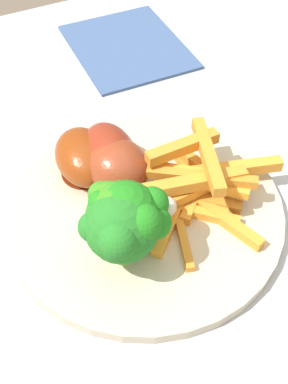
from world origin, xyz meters
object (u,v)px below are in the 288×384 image
(broccoli_floret_front, at_px, (131,216))
(carrot_fries_pile, at_px, (200,185))
(broccoli_floret_middle, at_px, (118,227))
(dinner_plate, at_px, (144,210))
(broccoli_floret_back, at_px, (122,216))
(dining_table, at_px, (83,276))
(chicken_drumstick_far, at_px, (119,168))
(chicken_drumstick_near, at_px, (111,158))
(chicken_drumstick_extra, at_px, (85,161))

(broccoli_floret_front, xyz_separation_m, carrot_fries_pile, (-0.08, -0.03, -0.03))
(broccoli_floret_middle, bearing_deg, dinner_plate, -135.44)
(broccoli_floret_back, distance_m, carrot_fries_pile, 0.09)
(dining_table, xyz_separation_m, broccoli_floret_front, (-0.03, 0.07, 0.17))
(dinner_plate, relative_size, broccoli_floret_front, 3.37)
(dining_table, relative_size, dinner_plate, 3.86)
(chicken_drumstick_far, bearing_deg, broccoli_floret_middle, 65.51)
(carrot_fries_pile, relative_size, chicken_drumstick_far, 1.41)
(dining_table, distance_m, broccoli_floret_middle, 0.19)
(chicken_drumstick_near, bearing_deg, broccoli_floret_front, 76.52)
(dining_table, xyz_separation_m, broccoli_floret_back, (-0.03, 0.06, 0.17))
(chicken_drumstick_far, distance_m, chicken_drumstick_extra, 0.04)
(carrot_fries_pile, height_order, chicken_drumstick_extra, carrot_fries_pile)
(broccoli_floret_front, height_order, broccoli_floret_back, broccoli_floret_front)
(broccoli_floret_back, height_order, chicken_drumstick_near, broccoli_floret_back)
(chicken_drumstick_extra, bearing_deg, chicken_drumstick_near, 154.62)
(dining_table, bearing_deg, chicken_drumstick_extra, -133.08)
(broccoli_floret_front, bearing_deg, chicken_drumstick_near, -103.48)
(chicken_drumstick_far, bearing_deg, carrot_fries_pile, 141.09)
(broccoli_floret_front, relative_size, chicken_drumstick_far, 0.69)
(broccoli_floret_middle, relative_size, broccoli_floret_back, 1.00)
(broccoli_floret_middle, height_order, chicken_drumstick_far, broccoli_floret_middle)
(dining_table, bearing_deg, broccoli_floret_middle, 103.67)
(chicken_drumstick_near, distance_m, chicken_drumstick_extra, 0.03)
(chicken_drumstick_near, relative_size, chicken_drumstick_far, 1.16)
(dining_table, height_order, broccoli_floret_front, broccoli_floret_front)
(dinner_plate, xyz_separation_m, chicken_drumstick_far, (0.01, -0.03, 0.03))
(broccoli_floret_middle, distance_m, broccoli_floret_back, 0.01)
(broccoli_floret_front, bearing_deg, broccoli_floret_back, -55.85)
(dinner_plate, relative_size, chicken_drumstick_far, 2.33)
(broccoli_floret_middle, height_order, chicken_drumstick_near, broccoli_floret_middle)
(broccoli_floret_middle, bearing_deg, chicken_drumstick_extra, -96.37)
(broccoli_floret_back, bearing_deg, chicken_drumstick_extra, -92.46)
(broccoli_floret_middle, distance_m, chicken_drumstick_far, 0.09)
(broccoli_floret_back, xyz_separation_m, chicken_drumstick_extra, (-0.00, -0.10, -0.03))
(dining_table, height_order, broccoli_floret_back, broccoli_floret_back)
(broccoli_floret_middle, xyz_separation_m, broccoli_floret_back, (-0.01, -0.01, -0.00))
(chicken_drumstick_far, bearing_deg, chicken_drumstick_extra, -47.54)
(carrot_fries_pile, bearing_deg, broccoli_floret_back, 13.28)
(carrot_fries_pile, xyz_separation_m, chicken_drumstick_near, (0.06, -0.06, 0.01))
(chicken_drumstick_near, xyz_separation_m, chicken_drumstick_extra, (0.02, -0.01, -0.00))
(dining_table, distance_m, broccoli_floret_front, 0.19)
(carrot_fries_pile, distance_m, chicken_drumstick_near, 0.09)
(dining_table, height_order, broccoli_floret_middle, broccoli_floret_middle)
(dining_table, height_order, dinner_plate, dinner_plate)
(broccoli_floret_middle, relative_size, carrot_fries_pile, 0.49)
(broccoli_floret_front, relative_size, broccoli_floret_middle, 1.01)
(broccoli_floret_back, height_order, chicken_drumstick_extra, broccoli_floret_back)
(chicken_drumstick_near, relative_size, chicken_drumstick_extra, 0.99)
(dinner_plate, distance_m, broccoli_floret_front, 0.08)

